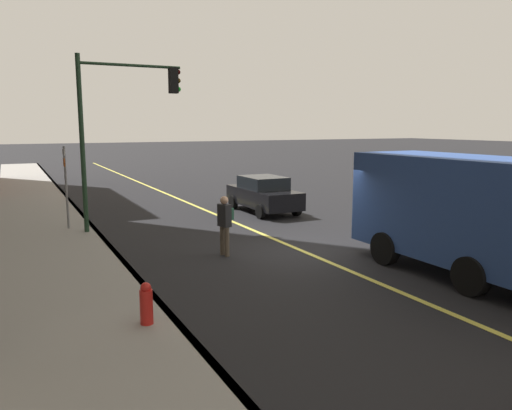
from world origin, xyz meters
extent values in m
plane|color=black|center=(0.00, 0.00, 0.00)|extent=(200.00, 200.00, 0.00)
cube|color=gray|center=(0.00, 6.73, 0.07)|extent=(80.00, 3.21, 0.15)
cube|color=slate|center=(0.00, 5.21, 0.07)|extent=(80.00, 0.16, 0.15)
cube|color=#D8CC4C|center=(0.00, 0.00, 0.01)|extent=(80.00, 0.16, 0.01)
cube|color=black|center=(6.66, -2.12, 0.67)|extent=(4.19, 1.73, 0.74)
cube|color=black|center=(6.70, -2.12, 1.30)|extent=(2.08, 1.59, 0.53)
cylinder|color=black|center=(5.27, -2.97, 0.30)|extent=(0.60, 0.22, 0.60)
cylinder|color=black|center=(5.27, -1.28, 0.30)|extent=(0.60, 0.22, 0.60)
cylinder|color=black|center=(8.04, -2.97, 0.30)|extent=(0.60, 0.22, 0.60)
cylinder|color=black|center=(8.04, -1.28, 0.30)|extent=(0.60, 0.22, 0.60)
cube|color=#2D4C93|center=(-3.65, -2.34, 1.73)|extent=(5.66, 2.30, 2.56)
cylinder|color=black|center=(-2.23, -3.44, 0.45)|extent=(0.90, 0.28, 0.90)
cylinder|color=black|center=(-2.23, -1.24, 0.45)|extent=(0.90, 0.28, 0.90)
cylinder|color=black|center=(-5.06, -1.24, 0.45)|extent=(0.90, 0.28, 0.90)
cylinder|color=brown|center=(0.49, 2.28, 0.44)|extent=(0.17, 0.17, 0.87)
cylinder|color=brown|center=(0.72, 2.33, 0.44)|extent=(0.17, 0.17, 0.87)
cube|color=#262628|center=(0.60, 2.30, 1.20)|extent=(0.46, 0.31, 0.65)
sphere|color=tan|center=(0.60, 2.30, 1.64)|extent=(0.24, 0.24, 0.24)
cube|color=#26593F|center=(0.64, 2.14, 1.23)|extent=(0.29, 0.21, 0.34)
cylinder|color=#1E3823|center=(5.16, 5.53, 3.05)|extent=(0.16, 0.16, 6.11)
cylinder|color=#1E3823|center=(5.16, 3.79, 5.81)|extent=(0.10, 3.47, 0.10)
cube|color=black|center=(5.16, 2.30, 5.36)|extent=(0.28, 0.30, 0.90)
sphere|color=#360605|center=(5.16, 2.12, 5.66)|extent=(0.18, 0.18, 0.18)
sphere|color=#392905|center=(5.16, 2.12, 5.36)|extent=(0.18, 0.18, 0.18)
sphere|color=green|center=(5.16, 2.12, 5.06)|extent=(0.18, 0.18, 0.18)
cylinder|color=slate|center=(6.03, 6.03, 1.53)|extent=(0.08, 0.08, 3.05)
cube|color=white|center=(6.03, 6.05, 2.85)|extent=(0.60, 0.02, 0.20)
cube|color=#DB5919|center=(6.03, 6.05, 2.50)|extent=(0.44, 0.02, 0.28)
cylinder|color=red|center=(-3.77, 5.73, 0.40)|extent=(0.24, 0.24, 0.80)
sphere|color=red|center=(-3.77, 5.73, 0.84)|extent=(0.20, 0.20, 0.20)
camera|label=1|loc=(-12.48, 7.84, 3.78)|focal=34.93mm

